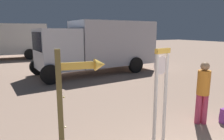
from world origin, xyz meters
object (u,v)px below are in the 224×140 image
box_truck_far (9,40)px  arrow_sign (76,84)px  box_truck_near (101,45)px  standing_clock (161,89)px  person_near_clock (203,90)px

box_truck_far → arrow_sign: bearing=-87.6°
arrow_sign → box_truck_near: box_truck_near is taller
box_truck_far → box_truck_near: bearing=-63.7°
box_truck_near → box_truck_far: bearing=116.3°
arrow_sign → standing_clock: bearing=-24.1°
standing_clock → arrow_sign: 1.69m
box_truck_near → box_truck_far: (-4.48, 9.07, 0.01)m
standing_clock → arrow_sign: size_ratio=1.00×
person_near_clock → arrow_sign: bearing=173.0°
person_near_clock → box_truck_near: 7.47m
person_near_clock → box_truck_far: (-3.89, 16.48, 0.72)m
box_truck_far → person_near_clock: bearing=-76.7°
person_near_clock → box_truck_far: bearing=103.3°
standing_clock → box_truck_near: size_ratio=0.29×
arrow_sign → box_truck_far: box_truck_far is taller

